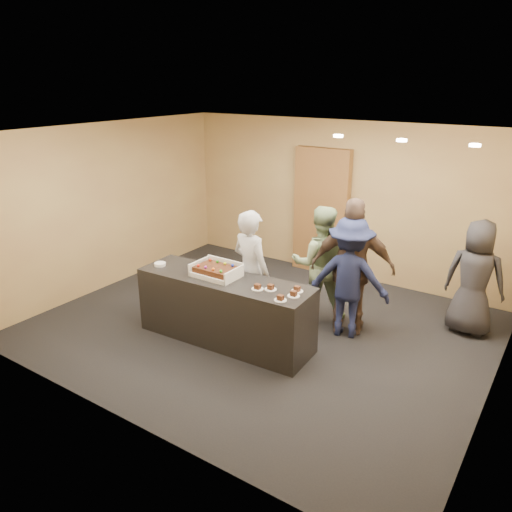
# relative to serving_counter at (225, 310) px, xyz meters

# --- Properties ---
(room) EXTENTS (6.04, 6.00, 2.70)m
(room) POSITION_rel_serving_counter_xyz_m (0.20, 0.58, 0.90)
(room) COLOR black
(room) RESTS_ON ground
(serving_counter) EXTENTS (2.43, 0.81, 0.90)m
(serving_counter) POSITION_rel_serving_counter_xyz_m (0.00, 0.00, 0.00)
(serving_counter) COLOR black
(serving_counter) RESTS_ON floor
(storage_cabinet) EXTENTS (1.01, 0.15, 2.23)m
(storage_cabinet) POSITION_rel_serving_counter_xyz_m (-0.12, 2.99, 0.67)
(storage_cabinet) COLOR brown
(storage_cabinet) RESTS_ON floor
(cake_box) EXTENTS (0.61, 0.42, 0.18)m
(cake_box) POSITION_rel_serving_counter_xyz_m (-0.13, 0.02, 0.49)
(cake_box) COLOR white
(cake_box) RESTS_ON serving_counter
(sheet_cake) EXTENTS (0.51, 0.36, 0.11)m
(sheet_cake) POSITION_rel_serving_counter_xyz_m (-0.13, -0.00, 0.55)
(sheet_cake) COLOR #32180B
(sheet_cake) RESTS_ON cake_box
(plate_stack) EXTENTS (0.16, 0.16, 0.04)m
(plate_stack) POSITION_rel_serving_counter_xyz_m (-1.02, -0.13, 0.47)
(plate_stack) COLOR white
(plate_stack) RESTS_ON serving_counter
(slice_a) EXTENTS (0.15, 0.15, 0.07)m
(slice_a) POSITION_rel_serving_counter_xyz_m (0.56, -0.06, 0.47)
(slice_a) COLOR white
(slice_a) RESTS_ON serving_counter
(slice_b) EXTENTS (0.15, 0.15, 0.07)m
(slice_b) POSITION_rel_serving_counter_xyz_m (0.70, 0.02, 0.47)
(slice_b) COLOR white
(slice_b) RESTS_ON serving_counter
(slice_c) EXTENTS (0.15, 0.15, 0.07)m
(slice_c) POSITION_rel_serving_counter_xyz_m (0.96, -0.18, 0.47)
(slice_c) COLOR white
(slice_c) RESTS_ON serving_counter
(slice_d) EXTENTS (0.15, 0.15, 0.07)m
(slice_d) POSITION_rel_serving_counter_xyz_m (0.99, 0.16, 0.47)
(slice_d) COLOR white
(slice_d) RESTS_ON serving_counter
(slice_e) EXTENTS (0.15, 0.15, 0.07)m
(slice_e) POSITION_rel_serving_counter_xyz_m (1.03, 0.01, 0.47)
(slice_e) COLOR white
(slice_e) RESTS_ON serving_counter
(person_server_grey) EXTENTS (0.71, 0.54, 1.73)m
(person_server_grey) POSITION_rel_serving_counter_xyz_m (0.11, 0.45, 0.41)
(person_server_grey) COLOR #AFB0B5
(person_server_grey) RESTS_ON floor
(person_sage_man) EXTENTS (1.03, 0.96, 1.69)m
(person_sage_man) POSITION_rel_serving_counter_xyz_m (0.73, 1.30, 0.40)
(person_sage_man) COLOR #8CA577
(person_sage_man) RESTS_ON floor
(person_navy_man) EXTENTS (1.18, 0.83, 1.67)m
(person_navy_man) POSITION_rel_serving_counter_xyz_m (1.28, 1.08, 0.38)
(person_navy_man) COLOR #181E43
(person_navy_man) RESTS_ON floor
(person_brown_extra) EXTENTS (1.20, 0.80, 1.90)m
(person_brown_extra) POSITION_rel_serving_counter_xyz_m (1.28, 1.15, 0.50)
(person_brown_extra) COLOR #503C30
(person_brown_extra) RESTS_ON floor
(person_dark_suit) EXTENTS (0.79, 0.52, 1.61)m
(person_dark_suit) POSITION_rel_serving_counter_xyz_m (2.66, 2.07, 0.36)
(person_dark_suit) COLOR #29292E
(person_dark_suit) RESTS_ON floor
(ceiling_spotlights) EXTENTS (1.72, 0.12, 0.03)m
(ceiling_spotlights) POSITION_rel_serving_counter_xyz_m (1.80, 1.08, 2.22)
(ceiling_spotlights) COLOR #FFEAC6
(ceiling_spotlights) RESTS_ON ceiling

